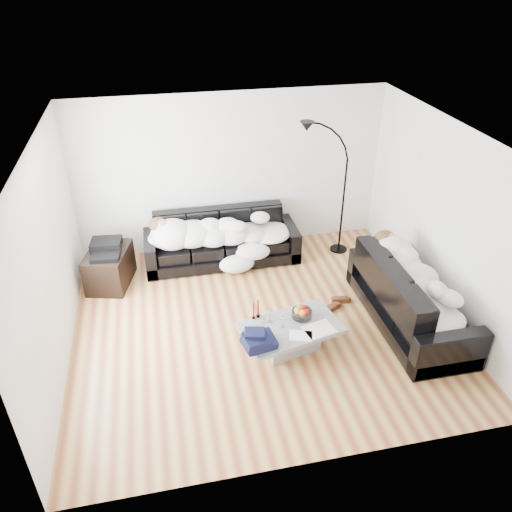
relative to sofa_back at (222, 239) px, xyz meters
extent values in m
plane|color=brown|center=(0.26, -1.73, -0.40)|extent=(5.00, 5.00, 0.00)
cube|color=silver|center=(0.26, 0.52, 0.90)|extent=(5.00, 0.02, 2.60)
cube|color=silver|center=(-2.24, -1.73, 0.90)|extent=(0.02, 4.50, 2.60)
cube|color=silver|center=(2.76, -1.73, 0.90)|extent=(0.02, 4.50, 2.60)
plane|color=white|center=(0.26, -1.73, 2.20)|extent=(5.00, 5.00, 0.00)
cube|color=black|center=(0.00, 0.00, 0.00)|extent=(2.46, 0.85, 0.80)
cube|color=black|center=(2.25, -2.10, 0.04)|extent=(0.94, 2.20, 0.89)
ellipsoid|color=#0C5A57|center=(2.19, -1.42, 0.32)|extent=(0.42, 0.38, 0.20)
cube|color=#939699|center=(0.53, -2.30, -0.22)|extent=(1.37, 0.98, 0.36)
cylinder|color=white|center=(0.71, -2.15, 0.04)|extent=(0.27, 0.27, 0.16)
cylinder|color=white|center=(0.29, -2.17, 0.05)|extent=(0.10, 0.10, 0.19)
cylinder|color=white|center=(0.17, -2.29, 0.04)|extent=(0.08, 0.08, 0.16)
cylinder|color=white|center=(0.42, -2.29, 0.04)|extent=(0.08, 0.08, 0.16)
cylinder|color=maroon|center=(0.10, -2.05, 0.08)|extent=(0.05, 0.05, 0.24)
cylinder|color=maroon|center=(0.16, -2.03, 0.09)|extent=(0.05, 0.05, 0.26)
cube|color=silver|center=(0.85, -2.44, -0.03)|extent=(0.43, 0.36, 0.01)
cube|color=silver|center=(0.59, -2.51, -0.03)|extent=(0.33, 0.28, 0.01)
cube|color=black|center=(-1.77, -0.31, -0.12)|extent=(0.75, 0.94, 0.57)
cube|color=black|center=(-1.77, -0.31, 0.23)|extent=(0.47, 0.39, 0.13)
camera|label=1|loc=(-0.91, -6.96, 3.98)|focal=35.00mm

